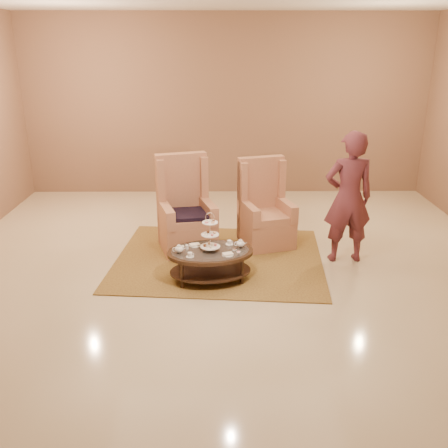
{
  "coord_description": "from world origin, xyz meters",
  "views": [
    {
      "loc": [
        -0.14,
        -6.05,
        2.95
      ],
      "look_at": [
        -0.08,
        0.2,
        0.66
      ],
      "focal_mm": 40.0,
      "sensor_mm": 36.0,
      "label": 1
    }
  ],
  "objects_px": {
    "tea_table": "(210,256)",
    "armchair_right": "(264,216)",
    "armchair_left": "(186,218)",
    "person": "(348,198)"
  },
  "relations": [
    {
      "from": "armchair_left",
      "to": "person",
      "type": "distance_m",
      "value": 2.38
    },
    {
      "from": "tea_table",
      "to": "person",
      "type": "height_order",
      "value": "person"
    },
    {
      "from": "tea_table",
      "to": "armchair_left",
      "type": "distance_m",
      "value": 1.19
    },
    {
      "from": "armchair_left",
      "to": "person",
      "type": "relative_size",
      "value": 0.76
    },
    {
      "from": "armchair_left",
      "to": "armchair_right",
      "type": "distance_m",
      "value": 1.21
    },
    {
      "from": "armchair_right",
      "to": "person",
      "type": "xyz_separation_m",
      "value": [
        1.09,
        -0.65,
        0.49
      ]
    },
    {
      "from": "armchair_left",
      "to": "armchair_right",
      "type": "bearing_deg",
      "value": -8.81
    },
    {
      "from": "armchair_left",
      "to": "armchair_right",
      "type": "relative_size",
      "value": 1.07
    },
    {
      "from": "tea_table",
      "to": "armchair_left",
      "type": "xyz_separation_m",
      "value": [
        -0.39,
        1.11,
        0.14
      ]
    },
    {
      "from": "tea_table",
      "to": "armchair_right",
      "type": "distance_m",
      "value": 1.52
    }
  ]
}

